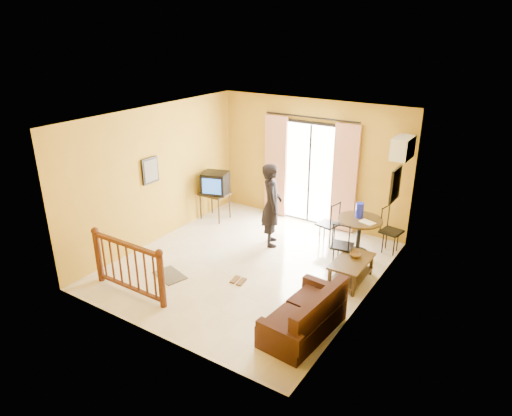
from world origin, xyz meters
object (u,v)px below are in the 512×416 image
Objects in this scene: dining_table at (359,226)px; sofa at (306,318)px; television at (215,183)px; standing_person at (272,205)px; coffee_table at (351,267)px.

sofa is (0.30, -2.86, -0.30)m from dining_table.
standing_person is (1.75, -0.43, -0.02)m from television.
sofa is at bearing -83.95° from dining_table.
dining_table and sofa have the same top height.
television is 0.77× the size of dining_table.
dining_table is at bearing -104.87° from standing_person.
television reaches higher than coffee_table.
coffee_table is at bearing -31.93° from television.
television is 1.81m from standing_person.
coffee_table is 0.56× the size of standing_person.
television is 3.89m from coffee_table.
dining_table reaches higher than coffee_table.
coffee_table is 1.74m from sofa.
standing_person is at bearing 164.77° from coffee_table.
dining_table is (3.41, 0.16, -0.31)m from television.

